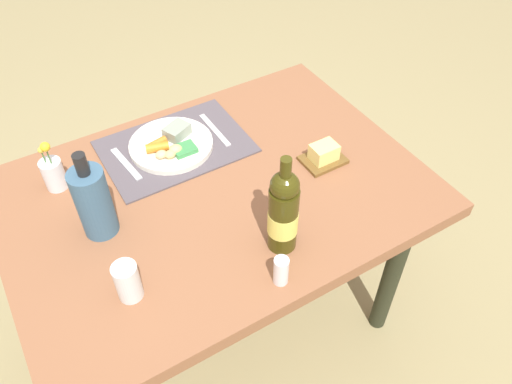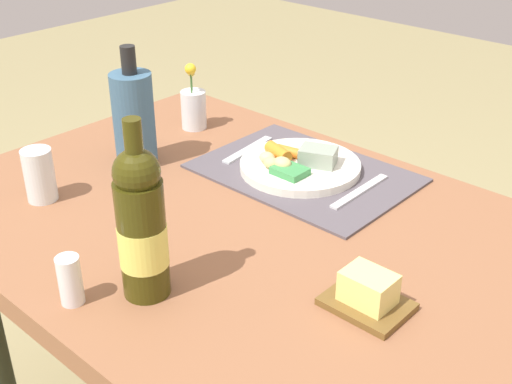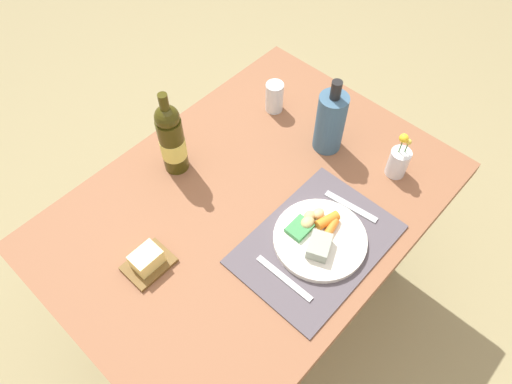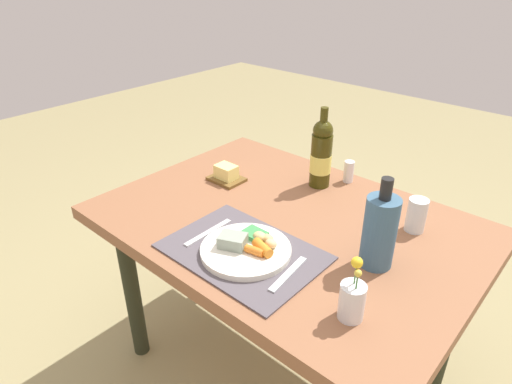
{
  "view_description": "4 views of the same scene",
  "coord_description": "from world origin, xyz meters",
  "px_view_note": "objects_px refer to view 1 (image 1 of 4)",
  "views": [
    {
      "loc": [
        0.44,
        0.96,
        1.78
      ],
      "look_at": [
        -0.08,
        0.1,
        0.75
      ],
      "focal_mm": 35.8,
      "sensor_mm": 36.0,
      "label": 1
    },
    {
      "loc": [
        -0.78,
        0.8,
        1.37
      ],
      "look_at": [
        -0.07,
        0.02,
        0.8
      ],
      "focal_mm": 46.85,
      "sensor_mm": 36.0,
      "label": 2
    },
    {
      "loc": [
        -0.58,
        -0.56,
        1.9
      ],
      "look_at": [
        0.01,
        -0.01,
        0.76
      ],
      "focal_mm": 33.45,
      "sensor_mm": 36.0,
      "label": 3
    },
    {
      "loc": [
        0.75,
        -1.0,
        1.49
      ],
      "look_at": [
        -0.06,
        -0.08,
        0.82
      ],
      "focal_mm": 31.01,
      "sensor_mm": 36.0,
      "label": 4
    }
  ],
  "objects_px": {
    "salt_shaker": "(281,271)",
    "fork": "(215,130)",
    "water_tumbler": "(128,283)",
    "knife": "(126,164)",
    "cooler_bottle": "(94,202)",
    "dinner_plate": "(171,144)",
    "wine_bottle": "(283,212)",
    "flower_vase": "(53,173)",
    "butter_dish": "(324,155)",
    "dining_table": "(217,209)"
  },
  "relations": [
    {
      "from": "knife",
      "to": "water_tumbler",
      "type": "relative_size",
      "value": 1.56
    },
    {
      "from": "fork",
      "to": "wine_bottle",
      "type": "relative_size",
      "value": 0.62
    },
    {
      "from": "salt_shaker",
      "to": "dining_table",
      "type": "bearing_deg",
      "value": -91.41
    },
    {
      "from": "fork",
      "to": "flower_vase",
      "type": "distance_m",
      "value": 0.52
    },
    {
      "from": "salt_shaker",
      "to": "water_tumbler",
      "type": "height_order",
      "value": "water_tumbler"
    },
    {
      "from": "dining_table",
      "to": "cooler_bottle",
      "type": "relative_size",
      "value": 4.5
    },
    {
      "from": "wine_bottle",
      "to": "butter_dish",
      "type": "distance_m",
      "value": 0.37
    },
    {
      "from": "salt_shaker",
      "to": "water_tumbler",
      "type": "xyz_separation_m",
      "value": [
        0.33,
        -0.15,
        0.01
      ]
    },
    {
      "from": "dinner_plate",
      "to": "salt_shaker",
      "type": "bearing_deg",
      "value": 92.27
    },
    {
      "from": "dining_table",
      "to": "knife",
      "type": "bearing_deg",
      "value": -51.11
    },
    {
      "from": "knife",
      "to": "butter_dish",
      "type": "distance_m",
      "value": 0.61
    },
    {
      "from": "knife",
      "to": "dinner_plate",
      "type": "bearing_deg",
      "value": 173.04
    },
    {
      "from": "butter_dish",
      "to": "flower_vase",
      "type": "bearing_deg",
      "value": -23.15
    },
    {
      "from": "flower_vase",
      "to": "salt_shaker",
      "type": "bearing_deg",
      "value": 121.69
    },
    {
      "from": "flower_vase",
      "to": "water_tumbler",
      "type": "relative_size",
      "value": 1.55
    },
    {
      "from": "dinner_plate",
      "to": "cooler_bottle",
      "type": "relative_size",
      "value": 0.98
    },
    {
      "from": "dinner_plate",
      "to": "wine_bottle",
      "type": "relative_size",
      "value": 0.88
    },
    {
      "from": "flower_vase",
      "to": "cooler_bottle",
      "type": "relative_size",
      "value": 0.63
    },
    {
      "from": "wine_bottle",
      "to": "dinner_plate",
      "type": "bearing_deg",
      "value": -79.8
    },
    {
      "from": "dinner_plate",
      "to": "salt_shaker",
      "type": "relative_size",
      "value": 3.16
    },
    {
      "from": "cooler_bottle",
      "to": "butter_dish",
      "type": "bearing_deg",
      "value": 172.69
    },
    {
      "from": "knife",
      "to": "salt_shaker",
      "type": "height_order",
      "value": "salt_shaker"
    },
    {
      "from": "butter_dish",
      "to": "salt_shaker",
      "type": "bearing_deg",
      "value": 40.72
    },
    {
      "from": "knife",
      "to": "salt_shaker",
      "type": "xyz_separation_m",
      "value": [
        -0.18,
        0.6,
        0.03
      ]
    },
    {
      "from": "salt_shaker",
      "to": "knife",
      "type": "bearing_deg",
      "value": -73.52
    },
    {
      "from": "dinner_plate",
      "to": "wine_bottle",
      "type": "distance_m",
      "value": 0.52
    },
    {
      "from": "butter_dish",
      "to": "dining_table",
      "type": "bearing_deg",
      "value": -10.45
    },
    {
      "from": "dining_table",
      "to": "butter_dish",
      "type": "height_order",
      "value": "butter_dish"
    },
    {
      "from": "dining_table",
      "to": "knife",
      "type": "xyz_separation_m",
      "value": [
        0.19,
        -0.23,
        0.09
      ]
    },
    {
      "from": "knife",
      "to": "water_tumbler",
      "type": "distance_m",
      "value": 0.47
    },
    {
      "from": "dinner_plate",
      "to": "knife",
      "type": "relative_size",
      "value": 1.55
    },
    {
      "from": "dining_table",
      "to": "dinner_plate",
      "type": "relative_size",
      "value": 4.59
    },
    {
      "from": "wine_bottle",
      "to": "water_tumbler",
      "type": "xyz_separation_m",
      "value": [
        0.4,
        -0.06,
        -0.08
      ]
    },
    {
      "from": "butter_dish",
      "to": "cooler_bottle",
      "type": "height_order",
      "value": "cooler_bottle"
    },
    {
      "from": "knife",
      "to": "wine_bottle",
      "type": "height_order",
      "value": "wine_bottle"
    },
    {
      "from": "dining_table",
      "to": "water_tumbler",
      "type": "xyz_separation_m",
      "value": [
        0.34,
        0.21,
        0.13
      ]
    },
    {
      "from": "wine_bottle",
      "to": "flower_vase",
      "type": "bearing_deg",
      "value": -49.3
    },
    {
      "from": "knife",
      "to": "butter_dish",
      "type": "height_order",
      "value": "butter_dish"
    },
    {
      "from": "fork",
      "to": "wine_bottle",
      "type": "distance_m",
      "value": 0.53
    },
    {
      "from": "wine_bottle",
      "to": "cooler_bottle",
      "type": "height_order",
      "value": "wine_bottle"
    },
    {
      "from": "salt_shaker",
      "to": "butter_dish",
      "type": "xyz_separation_m",
      "value": [
        -0.35,
        -0.3,
        -0.02
      ]
    },
    {
      "from": "knife",
      "to": "cooler_bottle",
      "type": "relative_size",
      "value": 0.63
    },
    {
      "from": "butter_dish",
      "to": "cooler_bottle",
      "type": "bearing_deg",
      "value": -7.31
    },
    {
      "from": "salt_shaker",
      "to": "fork",
      "type": "bearing_deg",
      "value": -102.42
    },
    {
      "from": "dining_table",
      "to": "butter_dish",
      "type": "relative_size",
      "value": 9.35
    },
    {
      "from": "water_tumbler",
      "to": "wine_bottle",
      "type": "bearing_deg",
      "value": 172.0
    },
    {
      "from": "fork",
      "to": "butter_dish",
      "type": "relative_size",
      "value": 1.44
    },
    {
      "from": "dinner_plate",
      "to": "fork",
      "type": "distance_m",
      "value": 0.16
    },
    {
      "from": "dining_table",
      "to": "fork",
      "type": "height_order",
      "value": "fork"
    },
    {
      "from": "salt_shaker",
      "to": "cooler_bottle",
      "type": "height_order",
      "value": "cooler_bottle"
    }
  ]
}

